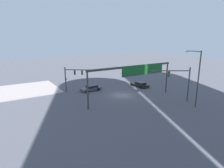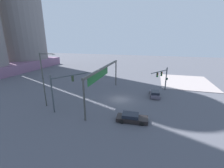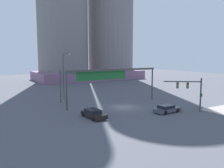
# 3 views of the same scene
# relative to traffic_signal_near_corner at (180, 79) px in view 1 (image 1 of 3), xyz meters

# --- Properties ---
(ground_plane) EXTENTS (169.50, 169.50, 0.00)m
(ground_plane) POSITION_rel_traffic_signal_near_corner_xyz_m (6.80, -8.41, -4.26)
(ground_plane) COLOR #4C4E57
(sidewalk_corner) EXTENTS (15.73, 13.22, 0.15)m
(sidewalk_corner) POSITION_rel_traffic_signal_near_corner_xyz_m (23.99, -23.30, -4.18)
(sidewalk_corner) COLOR #9D9190
(sidewalk_corner) RESTS_ON ground
(traffic_signal_near_corner) EXTENTS (5.95, 3.89, 6.34)m
(traffic_signal_near_corner) POSITION_rel_traffic_signal_near_corner_xyz_m (0.00, 0.00, 0.00)
(traffic_signal_near_corner) COLOR #3B4448
(traffic_signal_near_corner) RESTS_ON ground
(traffic_signal_opposite_side) EXTENTS (5.00, 3.84, 5.39)m
(traffic_signal_opposite_side) POSITION_rel_traffic_signal_near_corner_xyz_m (14.28, -16.57, -0.62)
(traffic_signal_opposite_side) COLOR #3C4346
(traffic_signal_opposite_side) RESTS_ON ground
(streetlamp_curved_arm) EXTENTS (0.83, 2.70, 9.47)m
(streetlamp_curved_arm) POSITION_rel_traffic_signal_near_corner_xyz_m (0.32, 3.45, 1.18)
(streetlamp_curved_arm) COLOR #3D413B
(streetlamp_curved_arm) RESTS_ON ground
(overhead_sign_gantry) EXTENTS (18.75, 0.43, 6.52)m
(overhead_sign_gantry) POSITION_rel_traffic_signal_near_corner_xyz_m (6.09, -5.14, 1.16)
(overhead_sign_gantry) COLOR #3D3F3C
(overhead_sign_gantry) RESTS_ON ground
(sedan_car_approaching) EXTENTS (2.20, 4.67, 1.21)m
(sedan_car_approaching) POSITION_rel_traffic_signal_near_corner_xyz_m (-0.81, -11.90, -3.68)
(sedan_car_approaching) COLOR black
(sedan_car_approaching) RESTS_ON ground
(sedan_car_waiting_far) EXTENTS (4.62, 2.20, 1.21)m
(sedan_car_waiting_far) POSITION_rel_traffic_signal_near_corner_xyz_m (10.54, -15.10, -3.68)
(sedan_car_waiting_far) COLOR #4C4756
(sedan_car_waiting_far) RESTS_ON ground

